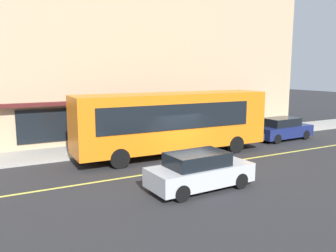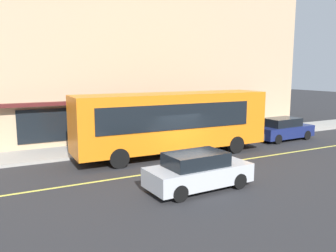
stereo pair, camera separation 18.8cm
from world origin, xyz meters
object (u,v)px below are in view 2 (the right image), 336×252
at_px(bus, 173,121).
at_px(pedestrian_near_storefront, 91,127).
at_px(car_silver, 198,171).
at_px(car_navy, 283,129).
at_px(pedestrian_mid_block, 195,123).
at_px(traffic_light, 185,105).

bearing_deg(bus, pedestrian_near_storefront, 130.60).
xyz_separation_m(bus, car_silver, (-1.79, -5.39, -1.24)).
height_order(car_navy, pedestrian_mid_block, pedestrian_mid_block).
bearing_deg(traffic_light, bus, -132.97).
height_order(car_navy, pedestrian_near_storefront, pedestrian_near_storefront).
bearing_deg(pedestrian_mid_block, car_silver, -121.26).
height_order(bus, car_navy, bus).
relative_size(car_silver, pedestrian_near_storefront, 2.38).
relative_size(traffic_light, car_silver, 0.73).
distance_m(car_silver, pedestrian_mid_block, 9.15).
distance_m(bus, car_navy, 8.90).
distance_m(pedestrian_mid_block, pedestrian_near_storefront, 6.68).
xyz_separation_m(car_navy, pedestrian_near_storefront, (-12.32, 3.71, 0.52)).
bearing_deg(bus, pedestrian_mid_block, 39.39).
bearing_deg(bus, traffic_light, 47.03).
bearing_deg(pedestrian_near_storefront, bus, -49.40).
bearing_deg(traffic_light, car_navy, -14.87).
bearing_deg(car_silver, pedestrian_mid_block, 58.74).
distance_m(bus, pedestrian_mid_block, 3.87).
bearing_deg(bus, car_navy, 2.53).
relative_size(bus, pedestrian_near_storefront, 6.07).
bearing_deg(pedestrian_mid_block, car_navy, -19.09).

